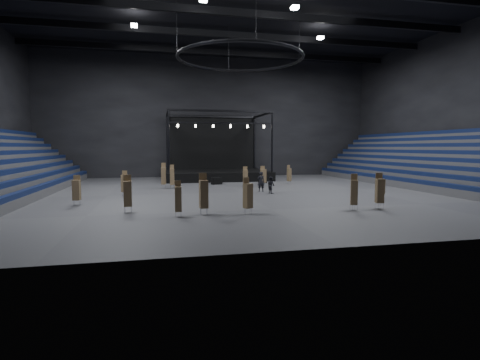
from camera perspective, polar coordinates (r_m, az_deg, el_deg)
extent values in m
plane|color=#454547|center=(37.09, 0.04, -1.88)|extent=(50.00, 50.00, 0.00)
cube|color=black|center=(39.23, 0.04, 25.22)|extent=(50.00, 42.00, 0.20)
cube|color=black|center=(57.70, -4.45, 9.53)|extent=(50.00, 0.20, 18.00)
cube|color=black|center=(17.50, 15.75, 19.89)|extent=(50.00, 0.20, 18.00)
cube|color=black|center=(48.91, 30.48, 9.67)|extent=(0.20, 42.00, 18.00)
cube|color=#49494C|center=(38.68, -32.71, -1.83)|extent=(7.20, 40.00, 0.75)
cube|color=#0C1836|center=(37.59, -28.06, -0.92)|extent=(0.59, 40.00, 0.40)
cube|color=#0C1836|center=(37.79, -29.42, 0.19)|extent=(0.59, 40.00, 0.40)
cube|color=#0C1836|center=(38.02, -30.76, 1.29)|extent=(0.59, 40.00, 0.40)
cube|color=#0C1836|center=(38.28, -32.09, 2.38)|extent=(0.59, 40.00, 0.40)
cube|color=#49494C|center=(46.53, 26.75, -0.55)|extent=(7.20, 40.00, 0.75)
cube|color=#0C1836|center=(44.49, 23.48, 0.09)|extent=(0.59, 40.00, 0.40)
cube|color=#49494C|center=(46.78, 27.19, -0.08)|extent=(6.30, 40.00, 1.50)
cube|color=#0C1836|center=(44.97, 24.45, 1.06)|extent=(0.59, 40.00, 0.40)
cube|color=#49494C|center=(47.04, 27.64, 0.39)|extent=(5.40, 40.00, 2.25)
cube|color=#0C1836|center=(45.47, 25.39, 2.01)|extent=(0.59, 40.00, 0.40)
cube|color=#49494C|center=(47.30, 28.07, 0.85)|extent=(4.50, 40.00, 3.00)
cube|color=#0C1836|center=(46.00, 26.32, 2.94)|extent=(0.59, 40.00, 0.40)
cube|color=#49494C|center=(47.57, 28.51, 1.30)|extent=(3.60, 40.00, 3.75)
cube|color=#0C1836|center=(46.55, 27.22, 3.85)|extent=(0.59, 40.00, 0.40)
cube|color=#49494C|center=(47.85, 28.93, 1.75)|extent=(2.70, 40.00, 4.50)
cube|color=#0C1836|center=(47.12, 28.11, 4.73)|extent=(0.59, 40.00, 0.40)
cube|color=#49494C|center=(48.13, 29.36, 2.20)|extent=(1.80, 40.00, 5.25)
cube|color=#0C1836|center=(47.72, 28.97, 5.59)|extent=(0.59, 40.00, 0.40)
cube|color=#49494C|center=(48.42, 29.77, 2.64)|extent=(0.90, 40.00, 6.00)
cube|color=#0C1836|center=(48.34, 29.82, 6.43)|extent=(0.59, 40.00, 0.40)
cube|color=black|center=(52.21, -3.58, 0.78)|extent=(14.00, 10.00, 1.20)
cube|color=black|center=(56.83, -4.33, 5.76)|extent=(13.30, 0.30, 8.00)
cylinder|color=black|center=(46.90, -10.79, 5.72)|extent=(0.24, 0.24, 7.80)
cylinder|color=black|center=(56.10, -11.03, 5.59)|extent=(0.24, 0.24, 7.80)
cylinder|color=black|center=(49.05, 4.90, 5.76)|extent=(0.24, 0.24, 7.80)
cylinder|color=black|center=(57.91, 2.21, 5.66)|extent=(0.24, 0.24, 7.80)
cube|color=black|center=(47.75, -2.79, 10.48)|extent=(13.40, 0.25, 0.25)
cube|color=black|center=(56.81, -4.33, 9.60)|extent=(13.40, 0.25, 0.25)
cube|color=black|center=(47.63, -2.78, 8.68)|extent=(13.40, 0.20, 0.20)
cylinder|color=white|center=(47.01, -9.47, 8.18)|extent=(0.24, 0.24, 0.35)
cylinder|color=white|center=(47.17, -6.78, 8.20)|extent=(0.24, 0.24, 0.35)
cylinder|color=white|center=(47.43, -4.10, 8.21)|extent=(0.24, 0.24, 0.35)
cylinder|color=white|center=(47.80, -1.46, 8.19)|extent=(0.24, 0.24, 0.35)
cylinder|color=white|center=(48.25, 1.13, 8.16)|extent=(0.24, 0.24, 0.35)
cylinder|color=white|center=(48.81, 3.67, 8.12)|extent=(0.24, 0.24, 0.35)
torus|color=black|center=(37.80, 0.04, 18.09)|extent=(12.30, 12.30, 0.30)
cylinder|color=black|center=(40.09, 9.05, 20.95)|extent=(0.04, 0.04, 5.00)
cylinder|color=black|center=(44.11, -1.72, 19.52)|extent=(0.04, 0.04, 5.00)
cylinder|color=black|center=(37.68, -9.62, 22.00)|extent=(0.04, 0.04, 5.00)
cylinder|color=black|center=(32.89, 2.48, 24.64)|extent=(0.04, 0.04, 5.00)
cube|color=black|center=(38.96, 0.04, 24.11)|extent=(49.00, 0.35, 0.70)
cube|color=black|center=(45.51, -1.97, 21.28)|extent=(49.00, 0.35, 0.70)
cube|color=black|center=(53.13, -3.59, 18.89)|extent=(49.00, 0.35, 0.70)
cube|color=white|center=(41.84, -15.82, 21.71)|extent=(0.60, 0.60, 0.25)
cube|color=white|center=(45.42, 12.14, 20.42)|extent=(0.60, 0.60, 0.25)
cube|color=white|center=(34.42, -5.62, 25.66)|extent=(0.60, 0.60, 0.25)
cube|color=white|center=(36.19, 8.35, 24.58)|extent=(0.60, 0.60, 0.25)
cube|color=black|center=(45.02, -3.58, -0.13)|extent=(1.40, 1.06, 0.84)
cube|color=black|center=(45.38, -3.51, -0.14)|extent=(1.23, 0.77, 0.77)
cube|color=black|center=(46.67, 3.48, -0.03)|extent=(1.09, 0.62, 0.70)
cylinder|color=silver|center=(41.05, -10.53, -1.03)|extent=(0.03, 0.03, 0.38)
cylinder|color=silver|center=(41.41, -10.55, -0.97)|extent=(0.03, 0.03, 0.38)
cylinder|color=silver|center=(41.06, -10.02, -1.02)|extent=(0.03, 0.03, 0.38)
cylinder|color=silver|center=(41.42, -10.04, -0.96)|extent=(0.03, 0.03, 0.38)
cube|color=#826648|center=(41.13, -10.31, 0.49)|extent=(0.46, 0.46, 1.76)
cube|color=#826648|center=(41.27, -10.34, 1.66)|extent=(0.44, 0.06, 0.97)
cylinder|color=silver|center=(26.51, -17.17, -4.40)|extent=(0.03, 0.03, 0.44)
cylinder|color=silver|center=(26.92, -17.10, -4.25)|extent=(0.03, 0.03, 0.44)
cylinder|color=silver|center=(26.48, -16.27, -4.39)|extent=(0.03, 0.03, 0.44)
cylinder|color=silver|center=(26.89, -16.21, -4.24)|extent=(0.03, 0.03, 0.44)
cube|color=#826648|center=(26.55, -16.75, -2.01)|extent=(0.56, 0.56, 1.72)
cube|color=#826648|center=(26.68, -16.78, -0.23)|extent=(0.51, 0.10, 0.95)
cylinder|color=silver|center=(24.74, -5.96, -4.86)|extent=(0.03, 0.03, 0.44)
cylinder|color=silver|center=(25.15, -6.06, -4.70)|extent=(0.03, 0.03, 0.44)
cylinder|color=silver|center=(24.79, -5.00, -4.84)|extent=(0.03, 0.03, 0.44)
cylinder|color=silver|center=(25.20, -5.12, -4.68)|extent=(0.03, 0.03, 0.44)
cube|color=#826648|center=(24.80, -5.56, -2.15)|extent=(0.57, 0.57, 1.86)
cube|color=#826648|center=(24.92, -5.68, -0.08)|extent=(0.51, 0.11, 1.02)
cylinder|color=silver|center=(35.62, -17.50, -2.09)|extent=(0.03, 0.03, 0.38)
cylinder|color=silver|center=(35.98, -17.45, -2.02)|extent=(0.03, 0.03, 0.38)
cylinder|color=silver|center=(35.59, -16.92, -2.08)|extent=(0.03, 0.03, 0.38)
cylinder|color=silver|center=(35.95, -16.87, -2.01)|extent=(0.03, 0.03, 0.38)
cube|color=#826648|center=(35.68, -17.23, -0.49)|extent=(0.56, 0.56, 1.56)
cube|color=#826648|center=(35.80, -17.15, 0.70)|extent=(0.44, 0.17, 0.86)
cylinder|color=silver|center=(41.46, -11.81, -0.97)|extent=(0.03, 0.03, 0.41)
cylinder|color=silver|center=(41.85, -11.81, -0.92)|extent=(0.03, 0.03, 0.41)
cylinder|color=silver|center=(41.47, -11.27, -0.96)|extent=(0.03, 0.03, 0.41)
cylinder|color=silver|center=(41.85, -11.28, -0.91)|extent=(0.03, 0.03, 0.41)
cube|color=#826648|center=(41.56, -11.57, 0.63)|extent=(0.53, 0.53, 1.88)
cube|color=#826648|center=(41.70, -11.57, 1.88)|extent=(0.47, 0.10, 1.04)
cylinder|color=silver|center=(28.80, 20.33, -3.76)|extent=(0.03, 0.03, 0.43)
cylinder|color=silver|center=(29.14, 19.90, -3.65)|extent=(0.03, 0.03, 0.43)
cylinder|color=silver|center=(29.02, 21.01, -3.72)|extent=(0.03, 0.03, 0.43)
cylinder|color=silver|center=(29.35, 20.57, -3.61)|extent=(0.03, 0.03, 0.43)
cube|color=#826648|center=(28.94, 20.52, -1.55)|extent=(0.60, 0.60, 1.75)
cube|color=#826648|center=(29.06, 20.41, 0.11)|extent=(0.50, 0.16, 0.96)
cylinder|color=silver|center=(24.22, -9.74, -5.24)|extent=(0.03, 0.03, 0.34)
cylinder|color=silver|center=(24.54, -9.77, -5.10)|extent=(0.03, 0.03, 0.34)
cylinder|color=silver|center=(24.24, -8.96, -5.22)|extent=(0.03, 0.03, 0.34)
cylinder|color=silver|center=(24.56, -9.01, -5.09)|extent=(0.03, 0.03, 0.34)
cube|color=#826648|center=(24.24, -9.40, -2.90)|extent=(0.41, 0.41, 1.60)
cube|color=#826648|center=(24.32, -9.45, -1.10)|extent=(0.40, 0.05, 0.88)
cylinder|color=silver|center=(30.99, -24.03, -3.28)|extent=(0.03, 0.03, 0.43)
cylinder|color=silver|center=(31.39, -23.88, -3.17)|extent=(0.03, 0.03, 0.43)
cylinder|color=silver|center=(30.91, -23.29, -3.27)|extent=(0.03, 0.03, 0.43)
cylinder|color=silver|center=(31.31, -23.14, -3.17)|extent=(0.03, 0.03, 0.43)
cube|color=#826648|center=(31.03, -23.65, -1.42)|extent=(0.56, 0.56, 1.53)
cube|color=#826648|center=(31.17, -23.59, -0.07)|extent=(0.50, 0.10, 0.84)
cylinder|color=silver|center=(42.45, 3.37, -0.71)|extent=(0.03, 0.03, 0.45)
cylinder|color=silver|center=(42.86, 3.22, -0.65)|extent=(0.03, 0.03, 0.45)
cylinder|color=silver|center=(42.56, 3.93, -0.69)|extent=(0.03, 0.03, 0.45)
cylinder|color=silver|center=(42.97, 3.77, -0.64)|extent=(0.03, 0.03, 0.45)
cube|color=#826648|center=(42.62, 3.58, 0.64)|extent=(0.63, 0.63, 1.51)
cube|color=#826648|center=(42.78, 3.45, 1.60)|extent=(0.52, 0.16, 0.83)
cylinder|color=silver|center=(34.88, 20.63, -2.32)|extent=(0.03, 0.03, 0.39)
cylinder|color=silver|center=(35.19, 20.30, -2.25)|extent=(0.03, 0.03, 0.39)
cylinder|color=silver|center=(35.08, 21.13, -2.30)|extent=(0.03, 0.03, 0.39)
cylinder|color=silver|center=(35.39, 20.80, -2.23)|extent=(0.03, 0.03, 0.39)
cube|color=#826648|center=(35.04, 20.76, -0.92)|extent=(0.59, 0.59, 1.29)
cube|color=#826648|center=(35.11, 20.54, 0.07)|extent=(0.44, 0.20, 0.71)
cylinder|color=silver|center=(24.79, 0.87, -4.85)|extent=(0.03, 0.03, 0.41)
cylinder|color=silver|center=(25.16, 0.66, -4.70)|extent=(0.03, 0.03, 0.41)
cylinder|color=silver|center=(24.88, 1.75, -4.81)|extent=(0.03, 0.03, 0.41)
cylinder|color=silver|center=(25.25, 1.53, -4.67)|extent=(0.03, 0.03, 0.41)
cube|color=#826648|center=(24.87, 1.21, -2.42)|extent=(0.66, 0.66, 1.64)
cube|color=#826648|center=(24.94, 0.92, -0.62)|extent=(0.46, 0.25, 0.90)
cylinder|color=silver|center=(45.56, 7.36, -0.41)|extent=(0.03, 0.03, 0.35)
cylinder|color=silver|center=(45.86, 7.23, -0.38)|extent=(0.03, 0.03, 0.35)
cylinder|color=silver|center=(45.67, 7.75, -0.41)|extent=(0.03, 0.03, 0.35)
cylinder|color=silver|center=(45.97, 7.61, -0.37)|extent=(0.03, 0.03, 0.35)
cube|color=#826648|center=(45.68, 7.50, 0.81)|extent=(0.50, 0.50, 1.57)
cube|color=#826648|center=(45.78, 7.39, 1.74)|extent=(0.40, 0.14, 0.86)
cylinder|color=silver|center=(27.59, 16.78, -4.08)|extent=(0.03, 0.03, 0.39)
cylinder|color=silver|center=(27.90, 16.42, -3.97)|extent=(0.03, 0.03, 0.39)
cylinder|color=silver|center=(27.76, 17.45, -4.04)|extent=(0.03, 0.03, 0.39)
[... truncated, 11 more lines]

